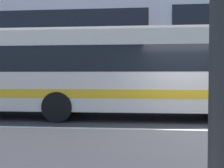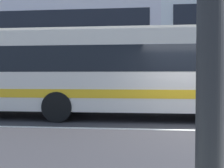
# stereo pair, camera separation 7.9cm
# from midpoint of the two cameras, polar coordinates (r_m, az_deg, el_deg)

# --- Properties ---
(ground_plane) EXTENTS (160.00, 160.00, 0.00)m
(ground_plane) POSITION_cam_midpoint_polar(r_m,az_deg,el_deg) (7.25, 17.39, -10.21)
(ground_plane) COLOR #312F32
(lane_centre_line) EXTENTS (60.00, 0.16, 0.01)m
(lane_centre_line) POSITION_cam_midpoint_polar(r_m,az_deg,el_deg) (7.25, 17.39, -10.18)
(lane_centre_line) COLOR silver
(lane_centre_line) RESTS_ON ground_plane
(apartment_block_left) EXTENTS (18.84, 11.58, 9.05)m
(apartment_block_left) POSITION_cam_midpoint_polar(r_m,az_deg,el_deg) (23.96, -14.01, 8.94)
(apartment_block_left) COLOR silver
(apartment_block_left) RESTS_ON ground_plane
(transit_bus) EXTENTS (11.85, 2.69, 3.12)m
(transit_bus) POSITION_cam_midpoint_polar(r_m,az_deg,el_deg) (9.13, -6.28, 3.18)
(transit_bus) COLOR beige
(transit_bus) RESTS_ON ground_plane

